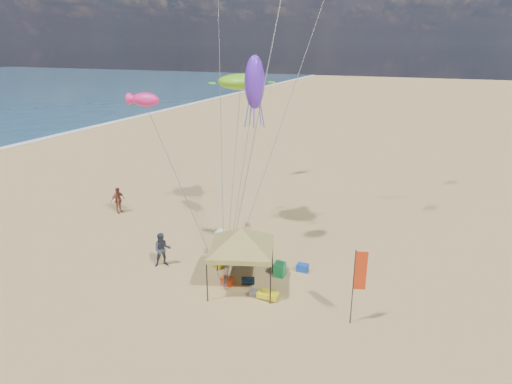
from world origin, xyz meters
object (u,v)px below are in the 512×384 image
cooler_blue (302,268)px  person_near_a (247,234)px  cooler_red (227,281)px  beach_cart (268,295)px  person_near_c (221,245)px  person_near_b (162,250)px  chair_yellow (218,260)px  person_far_a (118,200)px  chair_green (280,269)px  feather_flag (358,276)px  canopy_tent (241,230)px

cooler_blue → person_near_a: bearing=159.7°
cooler_red → person_near_a: size_ratio=0.33×
cooler_blue → beach_cart: 3.02m
person_near_c → person_near_b: bearing=36.4°
chair_yellow → person_near_a: 2.57m
beach_cart → cooler_red: bearing=170.7°
cooler_blue → chair_yellow: chair_yellow is taller
cooler_red → person_near_b: size_ratio=0.31×
person_near_b → person_far_a: 8.50m
cooler_red → person_near_b: bearing=173.5°
chair_green → person_near_b: bearing=-167.4°
chair_yellow → person_near_b: bearing=-159.3°
cooler_red → person_near_c: person_near_c is taller
feather_flag → chair_green: size_ratio=4.63×
chair_yellow → person_near_c: (-0.11, 0.54, 0.56)m
cooler_blue → cooler_red: bearing=-137.7°
cooler_red → person_near_c: (-1.30, 1.96, 0.72)m
beach_cart → person_near_b: size_ratio=0.51×
feather_flag → chair_yellow: (-7.19, 2.08, -1.81)m
cooler_blue → person_far_a: person_far_a is taller
feather_flag → cooler_blue: feather_flag is taller
person_near_b → person_near_c: (2.49, 1.53, 0.03)m
chair_yellow → person_near_b: person_near_b is taller
canopy_tent → person_near_c: 3.27m
person_near_b → person_near_c: size_ratio=0.97×
chair_yellow → person_near_c: person_near_c is taller
feather_flag → person_near_c: size_ratio=1.79×
cooler_blue → feather_flag: bearing=-45.8°
chair_green → chair_yellow: (-3.16, -0.30, 0.00)m
chair_yellow → person_near_a: bearing=78.3°
chair_green → chair_yellow: bearing=-174.5°
canopy_tent → chair_green: 3.18m
feather_flag → person_far_a: bearing=159.8°
person_near_b → cooler_red: bearing=-42.5°
chair_green → person_near_c: size_ratio=0.39×
beach_cart → chair_yellow: bearing=152.2°
chair_green → canopy_tent: bearing=-129.9°
canopy_tent → cooler_red: (-0.67, -0.17, -2.63)m
canopy_tent → chair_yellow: size_ratio=7.43×
cooler_blue → person_near_b: size_ratio=0.31×
chair_yellow → beach_cart: bearing=-27.8°
chair_yellow → person_near_a: (0.51, 2.48, 0.48)m
person_near_b → person_near_a: bearing=12.0°
canopy_tent → cooler_blue: canopy_tent is taller
person_near_b → canopy_tent: bearing=-39.3°
feather_flag → person_near_b: 9.93m
feather_flag → person_near_b: size_ratio=1.84×
beach_cart → person_near_c: person_near_c is taller
cooler_red → person_far_a: person_far_a is taller
feather_flag → cooler_red: (-6.00, 0.66, -1.97)m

